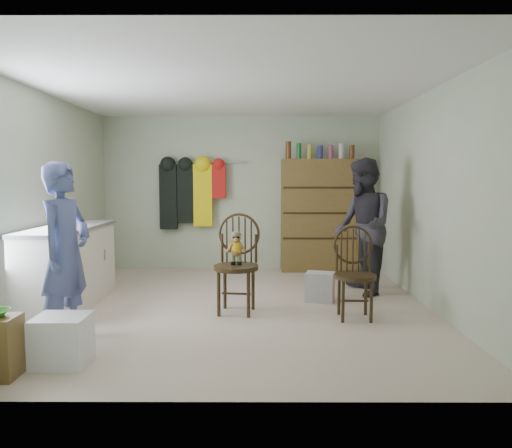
{
  "coord_description": "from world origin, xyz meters",
  "views": [
    {
      "loc": [
        0.27,
        -5.7,
        1.48
      ],
      "look_at": [
        0.25,
        0.2,
        0.95
      ],
      "focal_mm": 35.0,
      "sensor_mm": 36.0,
      "label": 1
    }
  ],
  "objects_px": {
    "chair_front": "(237,257)",
    "dresser": "(319,215)",
    "chair_far": "(354,269)",
    "counter": "(66,266)"
  },
  "relations": [
    {
      "from": "chair_front",
      "to": "chair_far",
      "type": "relative_size",
      "value": 1.12
    },
    {
      "from": "chair_front",
      "to": "chair_far",
      "type": "xyz_separation_m",
      "value": [
        1.26,
        -0.23,
        -0.09
      ]
    },
    {
      "from": "counter",
      "to": "dresser",
      "type": "distance_m",
      "value": 3.96
    },
    {
      "from": "chair_far",
      "to": "dresser",
      "type": "height_order",
      "value": "dresser"
    },
    {
      "from": "chair_front",
      "to": "dresser",
      "type": "xyz_separation_m",
      "value": [
        1.21,
        2.51,
        0.3
      ]
    },
    {
      "from": "counter",
      "to": "chair_far",
      "type": "relative_size",
      "value": 1.89
    },
    {
      "from": "counter",
      "to": "chair_front",
      "type": "distance_m",
      "value": 2.01
    },
    {
      "from": "chair_front",
      "to": "counter",
      "type": "bearing_deg",
      "value": -178.46
    },
    {
      "from": "chair_front",
      "to": "dresser",
      "type": "distance_m",
      "value": 2.81
    },
    {
      "from": "counter",
      "to": "chair_far",
      "type": "xyz_separation_m",
      "value": [
        3.25,
        -0.44,
        0.06
      ]
    }
  ]
}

